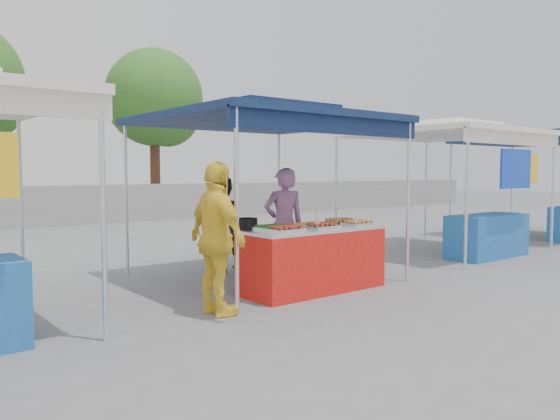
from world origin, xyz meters
TOP-DOWN VIEW (x-y plane):
  - ground_plane at (0.00, 0.00)m, footprint 80.00×80.00m
  - back_wall at (0.00, 11.00)m, footprint 40.00×0.25m
  - main_canopy at (0.00, 0.97)m, footprint 3.20×3.20m
  - neighbor_stall_right at (4.50, 0.57)m, footprint 3.20×3.20m
  - neighbor_stall_far at (8.50, 0.57)m, footprint 3.20×3.20m
  - tree_2 at (4.25, 13.09)m, footprint 3.58×3.53m
  - vendor_table at (0.00, -0.10)m, footprint 2.00×0.80m
  - food_tray_fl at (-0.64, -0.33)m, footprint 0.42×0.30m
  - food_tray_fm at (-0.05, -0.33)m, footprint 0.42×0.30m
  - food_tray_fr at (0.64, -0.34)m, footprint 0.42×0.30m
  - food_tray_bl at (-0.65, -0.03)m, footprint 0.42×0.30m
  - food_tray_bm at (0.02, -0.02)m, footprint 0.42×0.30m
  - food_tray_br at (0.60, -0.01)m, footprint 0.42×0.30m
  - cooking_pot at (-0.82, 0.25)m, footprint 0.26×0.26m
  - skewer_cup at (-0.14, -0.33)m, footprint 0.08×0.08m
  - wok_burner at (1.37, 0.32)m, footprint 0.50×0.50m
  - crate_left at (-0.35, 0.64)m, footprint 0.48×0.34m
  - crate_right at (0.21, 0.55)m, footprint 0.51×0.36m
  - crate_stacked at (0.21, 0.55)m, footprint 0.47×0.33m
  - vendor_woman at (0.11, 0.64)m, footprint 0.70×0.58m
  - helper_man at (-0.25, 1.78)m, footprint 0.82×0.69m
  - customer_person at (-1.68, -0.39)m, footprint 0.43×1.01m

SIDE VIEW (x-z plane):
  - ground_plane at x=0.00m, z-range 0.00..0.00m
  - crate_left at x=-0.35m, z-range 0.00..0.29m
  - crate_right at x=0.21m, z-range 0.00..0.30m
  - vendor_table at x=0.00m, z-range 0.00..0.85m
  - crate_stacked at x=0.21m, z-range 0.30..0.59m
  - wok_burner at x=1.37m, z-range 0.08..0.92m
  - back_wall at x=0.00m, z-range 0.00..1.20m
  - helper_man at x=-0.25m, z-range 0.00..1.53m
  - vendor_woman at x=0.11m, z-range 0.00..1.65m
  - customer_person at x=-1.68m, z-range 0.00..1.71m
  - food_tray_fl at x=-0.64m, z-range 0.85..0.92m
  - food_tray_fm at x=-0.05m, z-range 0.85..0.92m
  - food_tray_fr at x=0.64m, z-range 0.85..0.92m
  - food_tray_bl at x=-0.65m, z-range 0.85..0.92m
  - food_tray_bm at x=0.02m, z-range 0.85..0.92m
  - food_tray_br at x=0.60m, z-range 0.85..0.92m
  - skewer_cup at x=-0.14m, z-range 0.85..0.95m
  - cooking_pot at x=-0.82m, z-range 0.85..1.00m
  - neighbor_stall_right at x=4.50m, z-range 0.32..2.89m
  - neighbor_stall_far at x=8.50m, z-range 0.32..2.89m
  - main_canopy at x=0.00m, z-range 1.08..3.65m
  - tree_2 at x=4.25m, z-range 1.11..7.18m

